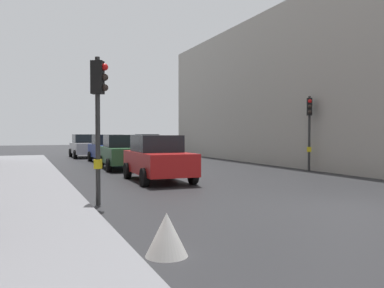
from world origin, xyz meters
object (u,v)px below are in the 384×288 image
object	(u,v)px
traffic_light_near_right	(99,103)
car_dark_suv	(146,144)
car_red_sedan	(158,158)
warning_sign_triangle	(167,234)
car_blue_van	(108,148)
car_silver_hatchback	(85,146)
car_green_estate	(122,152)
traffic_light_mid_street	(309,119)

from	to	relation	value
traffic_light_near_right	car_dark_suv	size ratio (longest dim) A/B	0.88
car_dark_suv	car_red_sedan	size ratio (longest dim) A/B	1.01
traffic_light_near_right	warning_sign_triangle	distance (m)	5.29
traffic_light_near_right	warning_sign_triangle	bearing A→B (deg)	-87.85
car_blue_van	car_red_sedan	distance (m)	10.98
car_silver_hatchback	car_blue_van	size ratio (longest dim) A/B	0.99
car_green_estate	car_red_sedan	world-z (taller)	same
car_red_sedan	warning_sign_triangle	world-z (taller)	car_red_sedan
traffic_light_near_right	traffic_light_mid_street	bearing A→B (deg)	26.74
car_blue_van	car_dark_suv	xyz separation A→B (m)	(5.21, 9.32, 0.00)
car_dark_suv	car_blue_van	bearing A→B (deg)	-119.22
traffic_light_mid_street	car_silver_hatchback	size ratio (longest dim) A/B	0.86
car_dark_suv	car_green_estate	size ratio (longest dim) A/B	1.00
traffic_light_mid_street	warning_sign_triangle	bearing A→B (deg)	-136.45
warning_sign_triangle	traffic_light_near_right	bearing A→B (deg)	92.15
traffic_light_mid_street	car_silver_hatchback	bearing A→B (deg)	118.56
car_green_estate	warning_sign_triangle	bearing A→B (deg)	-100.39
traffic_light_near_right	car_silver_hatchback	world-z (taller)	traffic_light_near_right
traffic_light_near_right	car_silver_hatchback	bearing A→B (deg)	83.12
traffic_light_mid_street	car_green_estate	bearing A→B (deg)	150.61
car_blue_van	car_green_estate	bearing A→B (deg)	-93.07
car_blue_van	car_green_estate	xyz separation A→B (m)	(-0.28, -5.24, 0.00)
car_blue_van	car_dark_suv	distance (m)	10.68
traffic_light_mid_street	car_blue_van	bearing A→B (deg)	128.69
traffic_light_near_right	car_silver_hatchback	distance (m)	21.44
car_blue_van	traffic_light_mid_street	bearing A→B (deg)	-51.31
traffic_light_near_right	traffic_light_mid_street	xyz separation A→B (m)	(11.07, 5.58, -0.09)
car_blue_van	car_dark_suv	size ratio (longest dim) A/B	1.00
car_silver_hatchback	warning_sign_triangle	world-z (taller)	car_silver_hatchback
traffic_light_mid_street	car_green_estate	distance (m)	9.50
car_green_estate	warning_sign_triangle	xyz separation A→B (m)	(-2.74, -14.94, -0.55)
car_green_estate	warning_sign_triangle	distance (m)	15.20
traffic_light_near_right	car_dark_suv	distance (m)	26.17
car_blue_van	traffic_light_near_right	bearing A→B (deg)	-101.74
warning_sign_triangle	car_green_estate	bearing A→B (deg)	79.61
car_dark_suv	warning_sign_triangle	bearing A→B (deg)	-105.59
traffic_light_near_right	car_red_sedan	distance (m)	5.61
car_dark_suv	car_silver_hatchback	bearing A→B (deg)	-149.05
traffic_light_near_right	car_dark_suv	world-z (taller)	traffic_light_near_right
traffic_light_mid_street	warning_sign_triangle	world-z (taller)	traffic_light_mid_street
traffic_light_near_right	traffic_light_mid_street	size ratio (longest dim) A/B	1.03
car_red_sedan	warning_sign_triangle	xyz separation A→B (m)	(-2.81, -9.20, -0.55)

